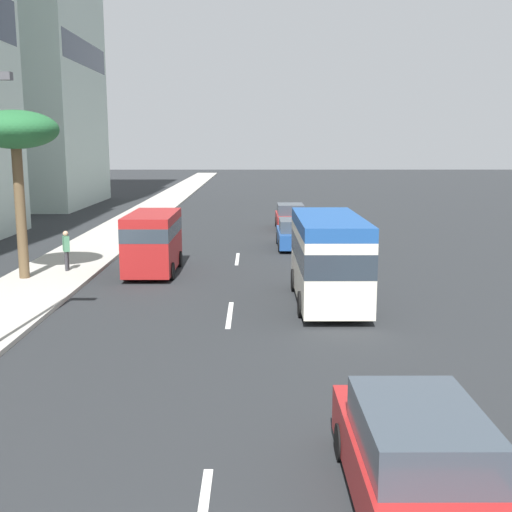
# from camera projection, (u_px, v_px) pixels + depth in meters

# --- Properties ---
(ground_plane) EXTENTS (198.00, 198.00, 0.00)m
(ground_plane) POSITION_uv_depth(u_px,v_px,m) (240.00, 240.00, 36.46)
(ground_plane) COLOR #26282B
(sidewalk_right) EXTENTS (162.00, 3.61, 0.15)m
(sidewalk_right) POSITION_uv_depth(u_px,v_px,m) (108.00, 239.00, 36.41)
(sidewalk_right) COLOR #B2ADA3
(sidewalk_right) RESTS_ON ground_plane
(lane_stripe_mid) EXTENTS (3.20, 0.16, 0.01)m
(lane_stripe_mid) POSITION_uv_depth(u_px,v_px,m) (230.00, 315.00, 20.51)
(lane_stripe_mid) COLOR silver
(lane_stripe_mid) RESTS_ON ground_plane
(lane_stripe_far) EXTENTS (3.20, 0.16, 0.01)m
(lane_stripe_far) POSITION_uv_depth(u_px,v_px,m) (237.00, 259.00, 30.39)
(lane_stripe_far) COLOR silver
(lane_stripe_far) RESTS_ON ground_plane
(car_lead) EXTENTS (4.36, 1.96, 1.55)m
(car_lead) POSITION_uv_depth(u_px,v_px,m) (296.00, 234.00, 33.55)
(car_lead) COLOR #1E478C
(car_lead) RESTS_ON ground_plane
(minibus_second) EXTENTS (6.28, 2.33, 3.04)m
(minibus_second) POSITION_uv_depth(u_px,v_px,m) (328.00, 256.00, 21.77)
(minibus_second) COLOR silver
(minibus_second) RESTS_ON ground_plane
(van_third) EXTENTS (4.64, 2.08, 2.59)m
(van_third) POSITION_uv_depth(u_px,v_px,m) (153.00, 239.00, 26.88)
(van_third) COLOR #A51E1E
(van_third) RESTS_ON ground_plane
(car_fourth) EXTENTS (4.79, 1.96, 1.70)m
(car_fourth) POSITION_uv_depth(u_px,v_px,m) (415.00, 460.00, 9.48)
(car_fourth) COLOR #A51E1E
(car_fourth) RESTS_ON ground_plane
(car_fifth) EXTENTS (4.23, 1.87, 1.65)m
(car_fifth) POSITION_uv_depth(u_px,v_px,m) (290.00, 217.00, 40.93)
(car_fifth) COLOR #A51E1E
(car_fifth) RESTS_ON ground_plane
(pedestrian_near_lamp) EXTENTS (0.39, 0.35, 1.71)m
(pedestrian_near_lamp) POSITION_uv_depth(u_px,v_px,m) (66.00, 249.00, 26.73)
(pedestrian_near_lamp) COLOR #333338
(pedestrian_near_lamp) RESTS_ON sidewalk_right
(palm_tree) EXTENTS (3.33, 3.33, 6.64)m
(palm_tree) POSITION_uv_depth(u_px,v_px,m) (15.00, 134.00, 24.45)
(palm_tree) COLOR brown
(palm_tree) RESTS_ON sidewalk_right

